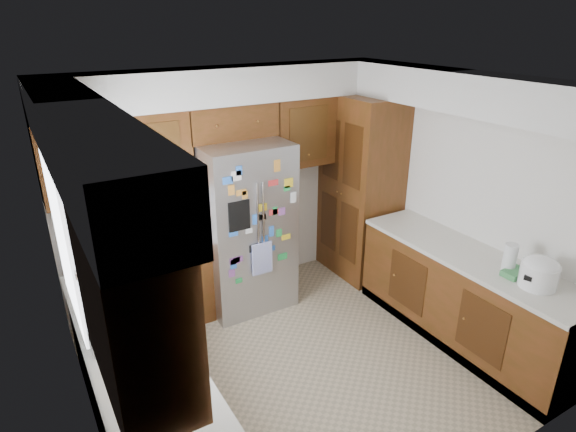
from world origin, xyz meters
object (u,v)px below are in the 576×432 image
object	(u,v)px
rice_cooker	(540,272)
paper_towel	(510,258)
pantry	(361,188)
fridge	(244,226)

from	to	relation	value
rice_cooker	paper_towel	size ratio (longest dim) A/B	1.20
rice_cooker	pantry	bearing A→B (deg)	89.99
paper_towel	rice_cooker	bearing A→B (deg)	-92.63
pantry	paper_towel	xyz separation A→B (m)	(0.01, -2.00, -0.03)
pantry	paper_towel	size ratio (longest dim) A/B	8.46
rice_cooker	paper_towel	distance (m)	0.28
rice_cooker	paper_towel	world-z (taller)	rice_cooker
fridge	paper_towel	xyz separation A→B (m)	(1.51, -2.06, 0.15)
fridge	paper_towel	world-z (taller)	fridge
fridge	rice_cooker	distance (m)	2.78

